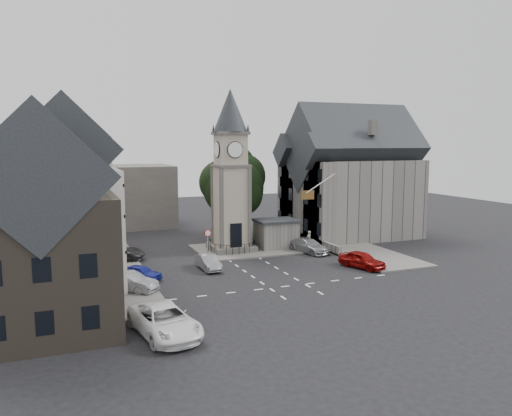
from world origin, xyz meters
name	(u,v)px	position (x,y,z in m)	size (l,w,h in m)	color
ground	(261,269)	(0.00, 0.00, 0.00)	(120.00, 120.00, 0.00)	black
pavement_west	(106,266)	(-12.50, 6.00, 0.07)	(6.00, 30.00, 0.14)	#595651
pavement_east	(334,242)	(12.00, 8.00, 0.07)	(6.00, 26.00, 0.14)	#595651
central_island	(245,249)	(1.50, 8.00, 0.08)	(10.00, 8.00, 0.16)	#595651
road_markings	(287,286)	(0.00, -5.50, 0.01)	(20.00, 8.00, 0.01)	silver
clock_tower	(231,171)	(0.00, 7.99, 8.12)	(4.86, 4.86, 16.25)	#4C4944
stone_shelter	(276,234)	(4.80, 7.50, 1.55)	(4.30, 3.30, 3.08)	#65615D
town_tree	(233,179)	(2.00, 13.00, 6.97)	(7.20, 7.20, 10.80)	black
warning_sign_post	(208,238)	(-3.20, 5.43, 2.03)	(0.70, 0.19, 2.85)	black
terrace_pink	(65,185)	(-15.50, 16.00, 6.58)	(8.10, 7.60, 12.80)	tan
terrace_cream	(66,192)	(-15.50, 8.00, 6.58)	(8.10, 7.60, 12.80)	beige
terrace_tudor	(68,208)	(-15.50, 0.00, 6.19)	(8.10, 7.60, 12.00)	silver
building_sw_stone	(43,243)	(-17.00, -9.00, 5.35)	(8.60, 7.60, 10.40)	#493F37
backdrop_west	(93,197)	(-12.00, 28.00, 4.00)	(20.00, 10.00, 8.00)	#4C4944
east_building	(349,183)	(15.59, 11.00, 6.26)	(14.40, 11.40, 12.60)	#65615D
east_boundary_wall	(303,237)	(9.20, 10.00, 0.45)	(0.40, 16.00, 0.90)	#65615D
flagpole	(321,183)	(8.00, 4.00, 7.00)	(3.68, 0.10, 2.74)	white
car_west_blue	(141,273)	(-10.23, 0.45, 0.61)	(1.44, 3.57, 1.22)	navy
car_west_silver	(129,282)	(-11.50, -2.41, 0.73)	(1.54, 4.42, 1.46)	gray
car_west_grey	(115,253)	(-11.50, 8.00, 0.78)	(2.57, 5.58, 1.55)	#28282A
car_island_silver	(208,262)	(-4.26, 1.65, 0.64)	(1.36, 3.90, 1.29)	gray
car_island_east	(308,246)	(7.00, 4.50, 0.70)	(1.97, 4.85, 1.41)	#979C9F
car_east_red	(362,260)	(8.50, -2.79, 0.74)	(1.74, 4.33, 1.47)	maroon
van_sw_white	(165,321)	(-10.74, -11.85, 0.85)	(2.82, 6.12, 1.70)	white
pedestrian	(309,240)	(8.00, 6.31, 0.92)	(0.67, 0.44, 1.84)	beige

